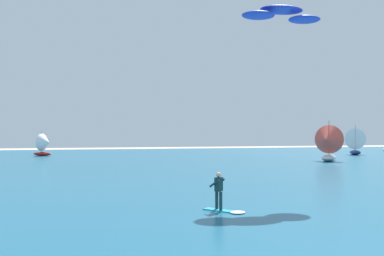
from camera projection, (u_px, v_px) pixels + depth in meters
The scene contains 6 objects.
ocean at pixel (121, 163), 48.68m from camera, with size 160.00×90.00×0.10m, color #1E607F.
kitesurfer at pixel (222, 197), 17.78m from camera, with size 1.65×1.89×1.67m.
kite at pixel (282, 14), 23.59m from camera, with size 4.89×1.66×0.74m.
sailboat_anchored_offshore at pixel (328, 143), 50.73m from camera, with size 4.48×4.42×5.04m.
sailboat_far_left at pixel (354, 141), 67.89m from camera, with size 3.80×4.27×4.80m.
sailboat_mid_left at pixel (45, 144), 63.60m from camera, with size 3.50×3.25×3.89m.
Camera 1 is at (-5.04, 0.85, 3.41)m, focal length 38.62 mm.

